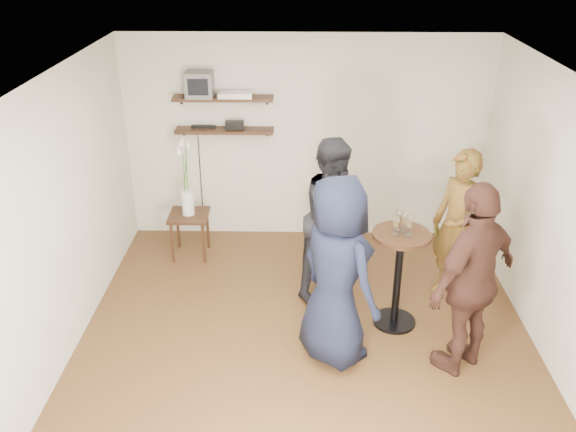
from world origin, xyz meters
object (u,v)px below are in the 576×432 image
object	(u,v)px
drinks_table	(399,266)
radio	(235,125)
crt_monitor	(200,84)
dvd_deck	(236,94)
person_plaid	(458,228)
person_dark	(335,219)
person_brown	(473,280)
person_navy	(337,272)
side_table	(189,221)

from	to	relation	value
drinks_table	radio	bearing A→B (deg)	133.34
crt_monitor	dvd_deck	bearing A→B (deg)	0.00
drinks_table	person_plaid	distance (m)	0.86
person_dark	crt_monitor	bearing A→B (deg)	93.38
dvd_deck	drinks_table	size ratio (longest dim) A/B	0.38
person_dark	person_brown	distance (m)	1.67
drinks_table	person_plaid	size ratio (longest dim) A/B	0.61
crt_monitor	radio	distance (m)	0.64
crt_monitor	drinks_table	xyz separation A→B (m)	(2.18, -1.89, -1.35)
person_dark	radio	bearing A→B (deg)	85.16
person_navy	person_brown	size ratio (longest dim) A/B	1.00
crt_monitor	person_navy	size ratio (longest dim) A/B	0.17
radio	side_table	bearing A→B (deg)	-136.10
dvd_deck	person_brown	bearing A→B (deg)	-47.92
drinks_table	crt_monitor	bearing A→B (deg)	139.03
radio	person_brown	bearing A→B (deg)	-47.59
person_plaid	person_brown	size ratio (longest dim) A/B	0.93
dvd_deck	person_dark	bearing A→B (deg)	-48.86
radio	person_dark	size ratio (longest dim) A/B	0.12
side_table	person_plaid	distance (m)	3.15
person_dark	person_navy	xyz separation A→B (m)	(-0.04, -1.11, 0.02)
person_navy	person_plaid	bearing A→B (deg)	-91.39
radio	person_navy	bearing A→B (deg)	-64.84
dvd_deck	radio	bearing A→B (deg)	180.00
person_plaid	person_dark	size ratio (longest dim) A/B	0.95
radio	side_table	xyz separation A→B (m)	(-0.54, -0.52, -1.05)
dvd_deck	person_navy	distance (m)	2.84
crt_monitor	person_dark	world-z (taller)	crt_monitor
crt_monitor	side_table	size ratio (longest dim) A/B	0.57
radio	drinks_table	size ratio (longest dim) A/B	0.21
radio	person_brown	size ratio (longest dim) A/B	0.12
side_table	person_navy	distance (m)	2.58
dvd_deck	person_plaid	distance (m)	2.99
side_table	person_brown	bearing A→B (deg)	-35.22
crt_monitor	person_navy	distance (m)	3.07
side_table	person_navy	world-z (taller)	person_navy
person_navy	person_brown	world-z (taller)	person_brown
crt_monitor	person_brown	xyz separation A→B (m)	(2.71, -2.54, -1.10)
side_table	drinks_table	size ratio (longest dim) A/B	0.54
radio	side_table	world-z (taller)	radio
side_table	person_navy	size ratio (longest dim) A/B	0.31
side_table	person_plaid	bearing A→B (deg)	-16.26
radio	side_table	size ratio (longest dim) A/B	0.39
person_navy	person_brown	distance (m)	1.19
dvd_deck	side_table	world-z (taller)	dvd_deck
crt_monitor	person_navy	bearing A→B (deg)	-57.70
person_navy	person_brown	xyz separation A→B (m)	(1.18, -0.12, 0.00)
drinks_table	person_dark	world-z (taller)	person_dark
person_brown	crt_monitor	bearing A→B (deg)	-82.62
dvd_deck	person_dark	xyz separation A→B (m)	(1.15, -1.32, -1.00)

